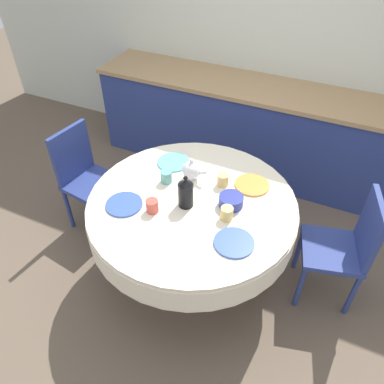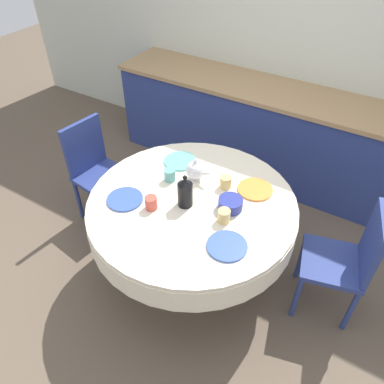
# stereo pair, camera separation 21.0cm
# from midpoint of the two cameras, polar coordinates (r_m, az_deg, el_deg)

# --- Properties ---
(ground_plane) EXTENTS (12.00, 12.00, 0.00)m
(ground_plane) POSITION_cam_midpoint_polar(r_m,az_deg,el_deg) (3.08, 1.99, -11.71)
(ground_plane) COLOR brown
(wall_back) EXTENTS (7.00, 0.05, 2.60)m
(wall_back) POSITION_cam_midpoint_polar(r_m,az_deg,el_deg) (3.78, 17.60, 21.59)
(wall_back) COLOR beige
(wall_back) RESTS_ON ground_plane
(kitchen_counter) EXTENTS (3.24, 0.64, 0.92)m
(kitchen_counter) POSITION_cam_midpoint_polar(r_m,az_deg,el_deg) (3.84, 13.58, 8.58)
(kitchen_counter) COLOR navy
(kitchen_counter) RESTS_ON ground_plane
(dining_table) EXTENTS (1.43, 1.43, 0.74)m
(dining_table) POSITION_cam_midpoint_polar(r_m,az_deg,el_deg) (2.61, 2.30, -3.41)
(dining_table) COLOR tan
(dining_table) RESTS_ON ground_plane
(chair_left) EXTENTS (0.49, 0.49, 0.92)m
(chair_left) POSITION_cam_midpoint_polar(r_m,az_deg,el_deg) (2.72, 24.58, -9.32)
(chair_left) COLOR navy
(chair_left) RESTS_ON ground_plane
(chair_right) EXTENTS (0.45, 0.45, 0.92)m
(chair_right) POSITION_cam_midpoint_polar(r_m,az_deg,el_deg) (3.27, -12.69, 3.55)
(chair_right) COLOR navy
(chair_right) RESTS_ON ground_plane
(plate_near_left) EXTENTS (0.25, 0.25, 0.01)m
(plate_near_left) POSITION_cam_midpoint_polar(r_m,az_deg,el_deg) (2.55, -7.90, -1.18)
(plate_near_left) COLOR #3856AD
(plate_near_left) RESTS_ON dining_table
(cup_near_left) EXTENTS (0.08, 0.08, 0.09)m
(cup_near_left) POSITION_cam_midpoint_polar(r_m,az_deg,el_deg) (2.45, -3.83, -1.75)
(cup_near_left) COLOR #CC4C3D
(cup_near_left) RESTS_ON dining_table
(plate_near_right) EXTENTS (0.25, 0.25, 0.01)m
(plate_near_right) POSITION_cam_midpoint_polar(r_m,az_deg,el_deg) (2.26, 8.03, -8.26)
(plate_near_right) COLOR #3856AD
(plate_near_right) RESTS_ON dining_table
(cup_near_right) EXTENTS (0.08, 0.08, 0.09)m
(cup_near_right) POSITION_cam_midpoint_polar(r_m,az_deg,el_deg) (2.38, 7.41, -3.73)
(cup_near_right) COLOR #DBB766
(cup_near_right) RESTS_ON dining_table
(plate_far_left) EXTENTS (0.25, 0.25, 0.01)m
(plate_far_left) POSITION_cam_midpoint_polar(r_m,az_deg,el_deg) (2.87, 0.25, 4.67)
(plate_far_left) COLOR #60BCB7
(plate_far_left) RESTS_ON dining_table
(cup_far_left) EXTENTS (0.08, 0.08, 0.09)m
(cup_far_left) POSITION_cam_midpoint_polar(r_m,az_deg,el_deg) (2.67, -1.16, 2.54)
(cup_far_left) COLOR #5BA39E
(cup_far_left) RESTS_ON dining_table
(plate_far_right) EXTENTS (0.25, 0.25, 0.01)m
(plate_far_right) POSITION_cam_midpoint_polar(r_m,az_deg,el_deg) (2.66, 11.84, 0.31)
(plate_far_right) COLOR orange
(plate_far_right) RESTS_ON dining_table
(cup_far_right) EXTENTS (0.08, 0.08, 0.09)m
(cup_far_right) POSITION_cam_midpoint_polar(r_m,az_deg,el_deg) (2.63, 7.42, 1.43)
(cup_far_right) COLOR #DBB766
(cup_far_right) RESTS_ON dining_table
(coffee_carafe) EXTENTS (0.10, 0.10, 0.24)m
(coffee_carafe) POSITION_cam_midpoint_polar(r_m,az_deg,el_deg) (2.43, 1.41, -0.15)
(coffee_carafe) COLOR black
(coffee_carafe) RESTS_ON dining_table
(teapot) EXTENTS (0.19, 0.14, 0.18)m
(teapot) POSITION_cam_midpoint_polar(r_m,az_deg,el_deg) (2.66, 2.80, 3.22)
(teapot) COLOR white
(teapot) RESTS_ON dining_table
(fruit_bowl) EXTENTS (0.16, 0.16, 0.08)m
(fruit_bowl) POSITION_cam_midpoint_polar(r_m,az_deg,el_deg) (2.48, 8.30, -1.90)
(fruit_bowl) COLOR navy
(fruit_bowl) RESTS_ON dining_table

